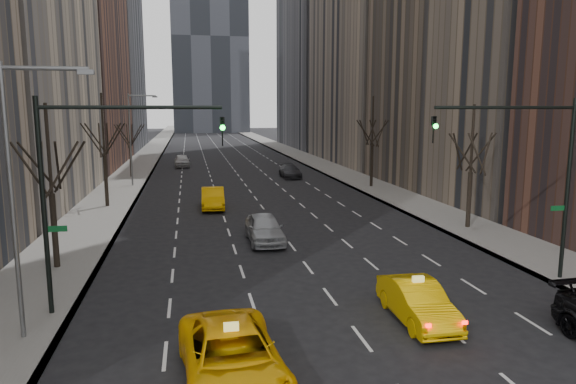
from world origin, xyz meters
TOP-DOWN VIEW (x-y plane):
  - sidewalk_left at (-12.25, 70.00)m, footprint 4.50×320.00m
  - sidewalk_right at (12.25, 70.00)m, footprint 4.50×320.00m
  - tree_lw_b at (-12.00, 18.00)m, footprint 3.36×3.50m
  - tree_lw_c at (-12.00, 34.00)m, footprint 3.36×3.50m
  - tree_lw_d at (-12.00, 52.00)m, footprint 3.36×3.50m
  - tree_rw_b at (12.00, 22.00)m, footprint 3.36×3.50m
  - tree_rw_c at (12.00, 40.00)m, footprint 3.36×3.50m
  - traffic_mast_left at (-9.11, 12.00)m, footprint 6.69×0.39m
  - traffic_mast_right at (9.11, 12.00)m, footprint 6.69×0.39m
  - streetlight_near at (-10.84, 10.00)m, footprint 2.83×0.22m
  - streetlight_far at (-10.84, 45.00)m, footprint 2.83×0.22m
  - taxi_suv at (-4.55, 5.84)m, footprint 3.11×6.07m
  - taxi_sedan at (2.46, 9.02)m, footprint 1.64×4.54m
  - silver_sedan_ahead at (-1.39, 21.21)m, footprint 1.99×4.88m
  - far_taxi at (-3.85, 32.15)m, footprint 1.87×4.98m
  - far_suv_grey at (5.56, 48.73)m, footprint 2.06×4.98m
  - far_car_white at (-6.53, 62.07)m, footprint 2.18×4.99m

SIDE VIEW (x-z plane):
  - sidewalk_left at x=-12.25m, z-range 0.00..0.15m
  - sidewalk_right at x=12.25m, z-range 0.00..0.15m
  - far_suv_grey at x=5.56m, z-range 0.00..1.44m
  - taxi_sedan at x=2.46m, z-range 0.00..1.49m
  - far_taxi at x=-3.85m, z-range 0.00..1.62m
  - taxi_suv at x=-4.55m, z-range 0.00..1.64m
  - silver_sedan_ahead at x=-1.39m, z-range 0.00..1.66m
  - far_car_white at x=-6.53m, z-range 0.00..1.67m
  - tree_lw_d at x=-12.00m, z-range -0.12..7.24m
  - tree_lw_b at x=-12.00m, z-range -0.19..7.63m
  - tree_rw_b at x=12.00m, z-range -0.19..7.63m
  - tree_lw_c at x=-12.00m, z-range -0.33..8.41m
  - tree_rw_c at x=12.00m, z-range -0.33..8.41m
  - traffic_mast_left at x=-9.11m, z-range 1.49..9.49m
  - traffic_mast_right at x=9.11m, z-range 1.49..9.49m
  - streetlight_near at x=-10.84m, z-range 1.12..10.12m
  - streetlight_far at x=-10.84m, z-range 1.12..10.12m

